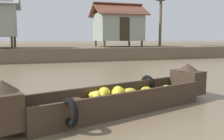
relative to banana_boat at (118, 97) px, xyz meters
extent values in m
plane|color=#726047|center=(0.13, 4.79, -0.33)|extent=(300.00, 300.00, 0.00)
cube|color=brown|center=(0.13, 21.73, 0.15)|extent=(160.00, 20.00, 0.95)
cube|color=#3D2D21|center=(-0.01, 0.00, -0.27)|extent=(4.43, 2.21, 0.12)
cube|color=#3D2D21|center=(-0.14, 0.45, 0.00)|extent=(4.16, 1.32, 0.41)
cube|color=#3D2D21|center=(0.13, -0.45, 0.00)|extent=(4.16, 1.32, 0.41)
cube|color=#3D2D21|center=(2.31, 0.69, 0.11)|extent=(0.74, 0.97, 0.63)
cone|color=#3D2D21|center=(2.31, 0.69, 0.52)|extent=(0.70, 0.70, 0.20)
cube|color=#3D2D21|center=(-2.32, -0.70, 0.11)|extent=(0.74, 0.97, 0.63)
cone|color=#3D2D21|center=(-2.32, -0.70, 0.52)|extent=(0.70, 0.70, 0.20)
cube|color=#3D2D21|center=(-0.89, -0.27, 0.02)|extent=(0.45, 0.93, 0.05)
torus|color=black|center=(1.21, 0.98, 0.04)|extent=(0.26, 0.53, 0.52)
torus|color=black|center=(-1.23, -0.98, 0.04)|extent=(0.26, 0.53, 0.52)
ellipsoid|color=yellow|center=(-0.43, -0.19, 0.08)|extent=(0.23, 0.29, 0.24)
ellipsoid|color=yellow|center=(-0.28, 0.18, 0.08)|extent=(0.25, 0.31, 0.23)
ellipsoid|color=yellow|center=(-0.33, -0.06, 0.13)|extent=(0.36, 0.38, 0.24)
ellipsoid|color=yellow|center=(0.82, 0.11, 0.02)|extent=(0.29, 0.23, 0.23)
ellipsoid|color=yellow|center=(-0.08, -0.14, 0.07)|extent=(0.34, 0.32, 0.20)
ellipsoid|color=yellow|center=(1.39, 0.37, 0.00)|extent=(0.36, 0.35, 0.18)
ellipsoid|color=yellow|center=(-0.04, -0.12, 0.14)|extent=(0.34, 0.39, 0.26)
ellipsoid|color=yellow|center=(-0.41, 0.06, 0.05)|extent=(0.35, 0.33, 0.22)
ellipsoid|color=yellow|center=(1.37, 0.23, 0.02)|extent=(0.33, 0.35, 0.26)
ellipsoid|color=yellow|center=(0.98, 0.60, -0.04)|extent=(0.37, 0.28, 0.20)
ellipsoid|color=gold|center=(0.33, 0.10, 0.06)|extent=(0.33, 0.26, 0.20)
ellipsoid|color=yellow|center=(-0.77, -0.53, 0.03)|extent=(0.41, 0.40, 0.23)
ellipsoid|color=yellow|center=(-0.53, -0.17, 0.09)|extent=(0.25, 0.34, 0.24)
ellipsoid|color=yellow|center=(0.04, 0.23, 0.04)|extent=(0.31, 0.32, 0.22)
ellipsoid|color=yellow|center=(-0.01, -0.17, 0.11)|extent=(0.40, 0.38, 0.26)
ellipsoid|color=yellow|center=(-0.51, 0.16, 0.03)|extent=(0.33, 0.30, 0.19)
cylinder|color=#4C3826|center=(-3.08, 12.70, 1.03)|extent=(0.16, 0.16, 0.81)
cylinder|color=#4C3826|center=(-3.08, 15.76, 1.03)|extent=(0.16, 0.16, 0.81)
cylinder|color=#4C3826|center=(3.50, 13.17, 0.87)|extent=(0.16, 0.16, 0.50)
cylinder|color=#4C3826|center=(6.65, 13.17, 0.87)|extent=(0.16, 0.16, 0.50)
cylinder|color=#4C3826|center=(3.50, 15.92, 0.87)|extent=(0.16, 0.16, 0.50)
cylinder|color=#4C3826|center=(6.65, 15.92, 0.87)|extent=(0.16, 0.16, 0.50)
cube|color=gray|center=(5.08, 14.54, 2.24)|extent=(3.54, 3.14, 2.24)
cube|color=#2D2319|center=(5.08, 12.95, 2.02)|extent=(0.80, 0.04, 1.80)
cube|color=brown|center=(5.08, 13.76, 3.66)|extent=(4.24, 2.05, 1.10)
cube|color=brown|center=(5.08, 15.33, 3.66)|extent=(4.24, 2.05, 1.10)
cylinder|color=brown|center=(9.02, 14.51, 3.00)|extent=(0.24, 0.24, 4.76)
camera|label=1|loc=(-1.81, -5.16, 1.31)|focal=39.63mm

